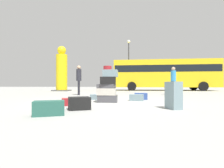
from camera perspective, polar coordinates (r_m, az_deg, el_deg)
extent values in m
plane|color=#9E9E99|center=(6.08, -2.50, -5.97)|extent=(80.00, 80.00, 0.00)
cube|color=#4C4C51|center=(5.76, -1.50, -5.05)|extent=(0.67, 0.50, 0.25)
cube|color=beige|center=(5.72, -1.88, -2.67)|extent=(0.63, 0.47, 0.23)
cube|color=#4C4C51|center=(5.75, -1.93, -0.77)|extent=(0.65, 0.51, 0.15)
cube|color=black|center=(5.68, -1.36, 1.21)|extent=(0.52, 0.38, 0.25)
cube|color=gray|center=(5.68, -0.56, 3.69)|extent=(0.52, 0.40, 0.24)
cylinder|color=maroon|center=(5.80, -1.56, 5.51)|extent=(0.29, 0.29, 0.14)
cube|color=gray|center=(6.31, 8.49, -4.66)|extent=(0.56, 0.41, 0.24)
cube|color=gray|center=(4.38, 20.46, -3.70)|extent=(0.37, 0.45, 0.68)
cube|color=gray|center=(6.70, -4.15, -4.53)|extent=(0.81, 0.59, 0.21)
cube|color=black|center=(4.14, -11.24, -6.52)|extent=(0.63, 0.58, 0.30)
cube|color=#334F99|center=(6.87, 9.99, -4.19)|extent=(0.55, 0.40, 0.27)
cube|color=maroon|center=(5.07, -13.63, -5.95)|extent=(0.70, 0.63, 0.20)
cube|color=#26594C|center=(3.52, -20.90, -7.77)|extent=(0.66, 0.51, 0.29)
cylinder|color=black|center=(10.57, 20.72, -1.34)|extent=(0.12, 0.12, 0.80)
cylinder|color=black|center=(10.38, 20.16, -1.37)|extent=(0.12, 0.12, 0.80)
cylinder|color=#338CCC|center=(10.49, 20.44, 2.59)|extent=(0.30, 0.30, 0.64)
sphere|color=tan|center=(10.52, 20.44, 4.93)|extent=(0.22, 0.22, 0.22)
cylinder|color=black|center=(10.01, -11.36, -1.33)|extent=(0.12, 0.12, 0.83)
cylinder|color=black|center=(9.79, -11.43, -1.35)|extent=(0.12, 0.12, 0.83)
cylinder|color=#26262D|center=(9.92, -11.39, 3.05)|extent=(0.30, 0.30, 0.69)
sphere|color=tan|center=(9.95, -11.39, 5.66)|extent=(0.22, 0.22, 0.22)
cylinder|color=yellow|center=(16.83, -17.00, 3.72)|extent=(1.06, 1.06, 3.54)
sphere|color=yellow|center=(17.12, -16.99, 11.03)|extent=(0.83, 0.83, 0.83)
cube|color=#4C4C4C|center=(16.80, -17.01, -2.14)|extent=(1.49, 1.49, 0.10)
cube|color=yellow|center=(18.40, 17.58, 3.32)|extent=(10.62, 2.89, 2.80)
cube|color=black|center=(18.44, 17.58, 4.84)|extent=(10.41, 2.90, 0.70)
cylinder|color=black|center=(20.48, 26.35, -0.66)|extent=(0.91, 0.28, 0.90)
cylinder|color=black|center=(18.15, 29.02, -0.71)|extent=(0.91, 0.28, 0.90)
cylinder|color=black|center=(19.28, 6.83, -0.72)|extent=(0.91, 0.28, 0.90)
cylinder|color=black|center=(16.78, 6.86, -0.78)|extent=(0.91, 0.28, 0.90)
cylinder|color=#333338|center=(18.79, 5.80, 6.08)|extent=(0.12, 0.12, 5.36)
sphere|color=#F2F2CC|center=(19.30, 5.79, 14.36)|extent=(0.36, 0.36, 0.36)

